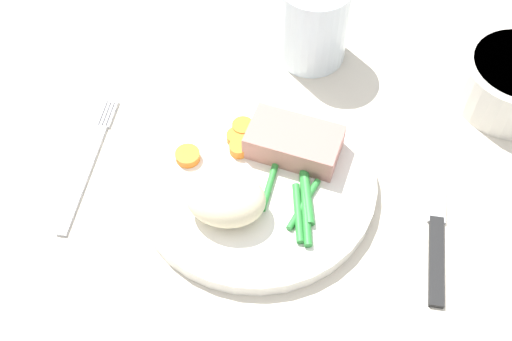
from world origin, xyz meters
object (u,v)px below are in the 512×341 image
at_px(meat_portion, 294,142).
at_px(knife, 436,212).
at_px(fork, 88,164).
at_px(water_glass, 313,26).
at_px(dinner_plate, 256,181).

xyz_separation_m(meat_portion, knife, (0.14, -0.04, -0.03)).
bearing_deg(fork, water_glass, 40.87).
bearing_deg(dinner_plate, knife, -0.94).
height_order(fork, knife, knife).
bearing_deg(knife, fork, 179.83).
relative_size(meat_portion, knife, 0.44).
distance_m(meat_portion, fork, 0.21).
height_order(meat_portion, water_glass, water_glass).
height_order(dinner_plate, meat_portion, meat_portion).
distance_m(dinner_plate, meat_portion, 0.05).
distance_m(fork, knife, 0.34).
height_order(dinner_plate, fork, dinner_plate).
bearing_deg(fork, meat_portion, 8.54).
relative_size(dinner_plate, knife, 1.13).
relative_size(fork, water_glass, 1.73).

